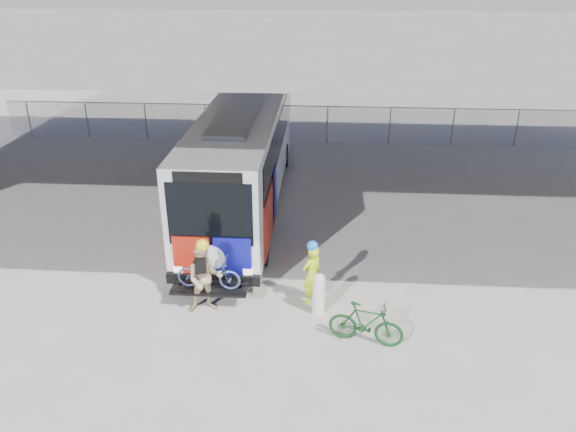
# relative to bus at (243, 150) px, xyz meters

# --- Properties ---
(ground) EXTENTS (160.00, 160.00, 0.00)m
(ground) POSITION_rel_bus_xyz_m (2.00, -4.29, -2.11)
(ground) COLOR #9E9991
(ground) RESTS_ON ground
(bus) EXTENTS (2.67, 12.90, 3.69)m
(bus) POSITION_rel_bus_xyz_m (0.00, 0.00, 0.00)
(bus) COLOR silver
(bus) RESTS_ON ground
(overpass) EXTENTS (40.00, 16.00, 7.95)m
(overpass) POSITION_rel_bus_xyz_m (2.00, -0.29, 4.44)
(overpass) COLOR #605E59
(overpass) RESTS_ON ground
(chainlink_fence) EXTENTS (30.00, 0.06, 30.00)m
(chainlink_fence) POSITION_rel_bus_xyz_m (2.00, 7.71, -0.69)
(chainlink_fence) COLOR gray
(chainlink_fence) RESTS_ON ground
(bollard) EXTENTS (0.31, 0.31, 1.18)m
(bollard) POSITION_rel_bus_xyz_m (2.87, -6.84, -1.48)
(bollard) COLOR silver
(bollard) RESTS_ON ground
(cyclist_hivis) EXTENTS (0.71, 0.70, 1.82)m
(cyclist_hivis) POSITION_rel_bus_xyz_m (2.67, -6.33, -1.23)
(cyclist_hivis) COLOR #BBDE17
(cyclist_hivis) RESTS_ON ground
(cyclist_tan) EXTENTS (1.07, 0.92, 2.07)m
(cyclist_tan) POSITION_rel_bus_xyz_m (-0.04, -6.89, -1.13)
(cyclist_tan) COLOR tan
(cyclist_tan) RESTS_ON ground
(bike_parked) EXTENTS (1.86, 0.90, 1.07)m
(bike_parked) POSITION_rel_bus_xyz_m (4.00, -7.97, -1.57)
(bike_parked) COLOR #15431A
(bike_parked) RESTS_ON ground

